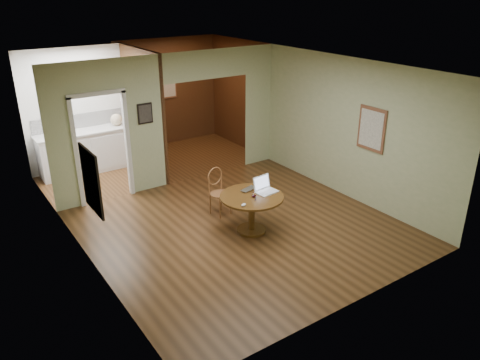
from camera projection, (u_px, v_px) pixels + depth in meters
floor at (243, 229)px, 8.11m from camera, size 5.00×5.00×0.00m
room_shell at (140, 121)px, 9.72m from camera, size 5.20×7.50×5.00m
dining_table at (252, 205)px, 7.85m from camera, size 1.07×1.07×0.67m
chair at (218, 188)px, 8.49m from camera, size 0.43×0.43×0.88m
open_laptop at (264, 187)px, 7.93m from camera, size 0.39×0.35×0.25m
closed_laptop at (251, 190)px, 7.97m from camera, size 0.36×0.28×0.02m
mouse at (244, 205)px, 7.41m from camera, size 0.11×0.09×0.04m
wine_glass at (254, 195)px, 7.71m from camera, size 0.08×0.08×0.09m
pen at (256, 199)px, 7.65m from camera, size 0.10×0.09×0.01m
kitchen_cabinet at (86, 151)px, 10.41m from camera, size 2.06×0.60×0.94m
grocery_bag at (116, 120)px, 10.58m from camera, size 0.29×0.25×0.27m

